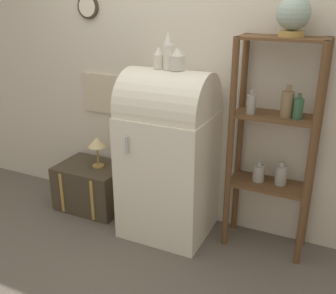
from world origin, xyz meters
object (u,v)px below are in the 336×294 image
vase_center (168,52)px  vase_right (177,60)px  suitcase_trunk (92,186)px  globe (293,15)px  desk_lamp (97,144)px  refrigerator (168,152)px  vase_left (159,59)px

vase_center → vase_right: bearing=0.9°
suitcase_trunk → vase_right: vase_right is taller
globe → vase_right: size_ratio=1.60×
desk_lamp → refrigerator: bearing=-4.4°
vase_center → desk_lamp: (-0.76, 0.06, -0.89)m
vase_left → refrigerator: bearing=-3.0°
refrigerator → vase_right: (0.08, -0.00, 0.77)m
vase_left → suitcase_trunk: bearing=177.2°
vase_right → desk_lamp: vase_right is taller
globe → vase_right: 0.87m
vase_right → suitcase_trunk: bearing=177.3°
refrigerator → vase_center: size_ratio=5.02×
refrigerator → vase_left: vase_left is taller
suitcase_trunk → vase_right: size_ratio=3.72×
suitcase_trunk → globe: bearing=3.4°
vase_center → vase_right: (0.08, 0.00, -0.05)m
globe → vase_center: 0.92m
suitcase_trunk → vase_left: vase_left is taller
suitcase_trunk → vase_center: (0.84, -0.04, 1.34)m
suitcase_trunk → vase_center: 1.58m
suitcase_trunk → vase_left: (0.76, -0.04, 1.28)m
refrigerator → suitcase_trunk: bearing=177.2°
vase_left → vase_right: 0.16m
globe → vase_left: size_ratio=1.66×
vase_left → vase_right: vase_right is taller
suitcase_trunk → vase_left: 1.49m
suitcase_trunk → desk_lamp: desk_lamp is taller
vase_right → globe: bearing=10.4°
vase_left → globe: bearing=8.2°
globe → refrigerator: bearing=-170.7°
globe → vase_center: globe is taller
vase_left → desk_lamp: (-0.68, 0.05, -0.84)m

